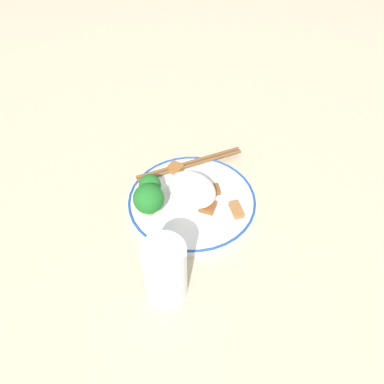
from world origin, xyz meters
name	(u,v)px	position (x,y,z in m)	size (l,w,h in m)	color
ground_plane	(192,204)	(0.00, 0.00, 0.00)	(3.00, 3.00, 0.00)	#C6B28E
plate	(192,201)	(0.00, 0.00, 0.01)	(0.25, 0.25, 0.02)	white
rice_mound	(193,189)	(0.00, 0.00, 0.04)	(0.10, 0.07, 0.06)	white
broccoli_back_left	(150,185)	(-0.07, -0.04, 0.04)	(0.04, 0.04, 0.05)	#72AD4C
broccoli_back_center	(149,199)	(-0.04, -0.07, 0.05)	(0.06, 0.06, 0.07)	#72AD4C
meat_near_front	(175,168)	(-0.08, 0.04, 0.02)	(0.03, 0.03, 0.01)	#995B28
meat_near_left	(236,210)	(0.08, 0.03, 0.02)	(0.04, 0.04, 0.01)	#9E6633
meat_near_right	(209,206)	(0.04, 0.00, 0.02)	(0.03, 0.03, 0.01)	brown
meat_near_back	(213,190)	(0.02, 0.04, 0.02)	(0.03, 0.03, 0.01)	brown
chopsticks	(190,164)	(-0.06, 0.07, 0.02)	(0.12, 0.21, 0.01)	brown
drinking_glass	(165,271)	(0.08, -0.17, 0.06)	(0.07, 0.07, 0.11)	silver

